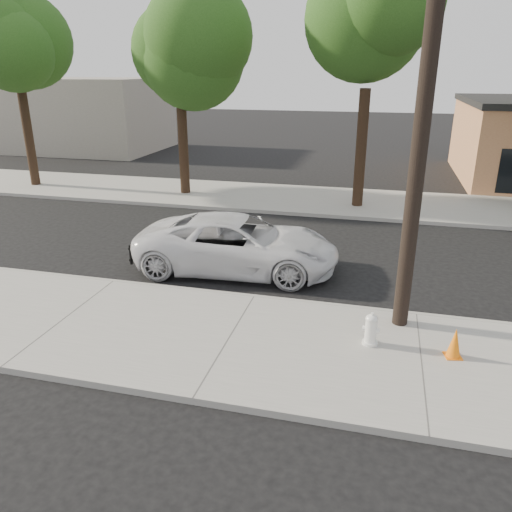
% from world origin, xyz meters
% --- Properties ---
extents(ground, '(120.00, 120.00, 0.00)m').
position_xyz_m(ground, '(0.00, 0.00, 0.00)').
color(ground, black).
rests_on(ground, ground).
extents(near_sidewalk, '(90.00, 4.40, 0.15)m').
position_xyz_m(near_sidewalk, '(0.00, -4.30, 0.07)').
color(near_sidewalk, gray).
rests_on(near_sidewalk, ground).
extents(far_sidewalk, '(90.00, 5.00, 0.15)m').
position_xyz_m(far_sidewalk, '(0.00, 8.50, 0.07)').
color(far_sidewalk, gray).
rests_on(far_sidewalk, ground).
extents(curb_near, '(90.00, 0.12, 0.16)m').
position_xyz_m(curb_near, '(0.00, -2.10, 0.07)').
color(curb_near, '#9E9B93').
rests_on(curb_near, ground).
extents(building_far, '(14.00, 8.00, 5.00)m').
position_xyz_m(building_far, '(-20.00, 20.00, 2.50)').
color(building_far, gray).
rests_on(building_far, ground).
extents(utility_pole, '(1.40, 0.34, 9.00)m').
position_xyz_m(utility_pole, '(3.60, -2.70, 4.70)').
color(utility_pole, black).
rests_on(utility_pole, near_sidewalk).
extents(tree_a, '(4.65, 4.50, 9.00)m').
position_xyz_m(tree_a, '(-13.80, 7.85, 6.53)').
color(tree_a, black).
rests_on(tree_a, far_sidewalk).
extents(tree_b, '(4.34, 4.20, 8.45)m').
position_xyz_m(tree_b, '(-5.81, 8.06, 6.15)').
color(tree_b, black).
rests_on(tree_b, far_sidewalk).
extents(tree_c, '(4.96, 4.80, 9.55)m').
position_xyz_m(tree_c, '(2.22, 7.64, 6.91)').
color(tree_c, black).
rests_on(tree_c, far_sidewalk).
extents(police_cruiser, '(6.04, 3.08, 1.63)m').
position_xyz_m(police_cruiser, '(-0.99, -0.16, 0.82)').
color(police_cruiser, silver).
rests_on(police_cruiser, ground).
extents(fire_hydrant, '(0.37, 0.33, 0.69)m').
position_xyz_m(fire_hydrant, '(2.97, -3.82, 0.48)').
color(fire_hydrant, white).
rests_on(fire_hydrant, near_sidewalk).
extents(traffic_cone, '(0.38, 0.38, 0.63)m').
position_xyz_m(traffic_cone, '(4.62, -3.91, 0.45)').
color(traffic_cone, orange).
rests_on(traffic_cone, near_sidewalk).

